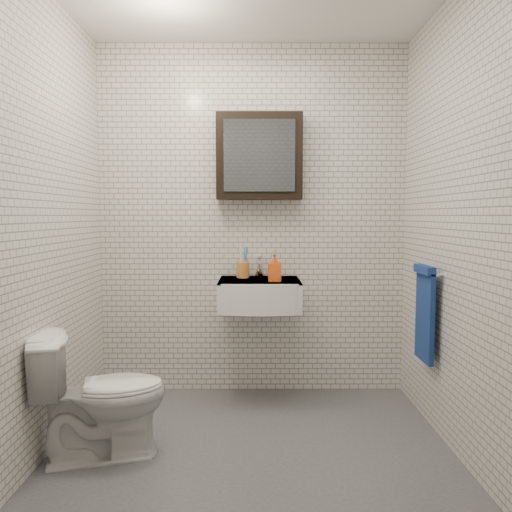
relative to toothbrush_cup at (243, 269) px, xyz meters
The scene contains 9 objects.
ground 1.27m from the toothbrush_cup, 85.78° to the right, with size 2.20×2.00×0.01m, color #47494E.
room_shell 1.05m from the toothbrush_cup, 85.78° to the right, with size 2.22×2.02×2.51m.
washbasin 0.25m from the toothbrush_cup, 52.65° to the right, with size 0.55×0.50×0.20m.
faucet 0.12m from the toothbrush_cup, 21.54° to the left, with size 0.06×0.20×0.15m.
mirror_cabinet 0.80m from the toothbrush_cup, 19.90° to the left, with size 0.60×0.15×0.60m.
towel_rail 1.25m from the toothbrush_cup, 25.74° to the right, with size 0.09×0.30×0.58m.
toothbrush_cup is the anchor object (origin of this frame).
soap_bottle 0.29m from the toothbrush_cup, 42.33° to the right, with size 0.08×0.09×0.18m, color orange.
toilet 1.31m from the toothbrush_cup, 128.74° to the right, with size 0.38×0.67×0.68m, color white.
Camera 1 is at (0.02, -2.61, 1.29)m, focal length 35.00 mm.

